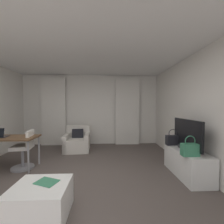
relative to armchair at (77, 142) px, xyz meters
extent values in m
plane|color=#564C47|center=(0.37, -2.22, -0.27)|extent=(12.00, 12.00, 0.00)
cube|color=silver|center=(0.37, 0.81, 1.03)|extent=(5.12, 0.06, 2.60)
cube|color=silver|center=(2.90, -2.22, 1.03)|extent=(0.06, 6.12, 2.60)
cube|color=white|center=(0.37, -2.22, 2.36)|extent=(5.12, 6.12, 0.06)
cube|color=silver|center=(-1.00, 0.68, 0.98)|extent=(0.90, 0.06, 2.50)
cube|color=silver|center=(1.75, 0.68, 0.98)|extent=(0.90, 0.06, 2.50)
cube|color=silver|center=(0.00, -0.04, -0.07)|extent=(0.81, 0.83, 0.40)
cube|color=silver|center=(-0.01, 0.29, 0.32)|extent=(0.78, 0.18, 0.38)
cube|color=silver|center=(0.33, -0.02, 0.00)|extent=(0.16, 0.80, 0.54)
cube|color=silver|center=(-0.33, -0.05, 0.00)|extent=(0.16, 0.80, 0.54)
cube|color=black|center=(0.00, 0.08, 0.23)|extent=(0.37, 0.22, 0.37)
cube|color=brown|center=(-1.41, -1.36, 0.45)|extent=(1.47, 0.59, 0.04)
cylinder|color=#99999E|center=(-0.73, -1.11, 0.08)|extent=(0.04, 0.04, 0.70)
cylinder|color=#99999E|center=(-0.73, -1.60, 0.08)|extent=(0.04, 0.04, 0.70)
cylinder|color=gray|center=(-0.99, -1.35, -0.04)|extent=(0.06, 0.06, 0.46)
cylinder|color=gray|center=(-0.99, -1.35, -0.25)|extent=(0.48, 0.48, 0.04)
cube|color=silver|center=(-0.99, -1.35, 0.23)|extent=(0.45, 0.45, 0.08)
cube|color=silver|center=(-0.83, -1.33, 0.44)|extent=(0.11, 0.36, 0.34)
cube|color=#2D2D33|center=(-1.48, -1.37, 0.48)|extent=(0.33, 0.24, 0.02)
cube|color=white|center=(0.08, -2.87, -0.06)|extent=(0.70, 0.62, 0.42)
cube|color=#387F5B|center=(0.13, -2.80, 0.16)|extent=(0.33, 0.29, 0.01)
cube|color=white|center=(2.60, -1.86, 0.00)|extent=(0.49, 1.12, 0.54)
cube|color=#333338|center=(2.60, -1.85, 0.30)|extent=(0.20, 0.36, 0.06)
cube|color=black|center=(2.60, -1.85, 0.62)|extent=(0.04, 0.99, 0.57)
cube|color=black|center=(2.48, -1.47, 0.38)|extent=(0.30, 0.14, 0.22)
torus|color=black|center=(2.48, -1.47, 0.54)|extent=(0.20, 0.02, 0.20)
cube|color=#387F5B|center=(2.45, -2.21, 0.38)|extent=(0.30, 0.14, 0.22)
torus|color=#387F5B|center=(2.45, -2.21, 0.54)|extent=(0.20, 0.02, 0.20)
camera|label=1|loc=(0.92, -4.74, 1.17)|focal=23.23mm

